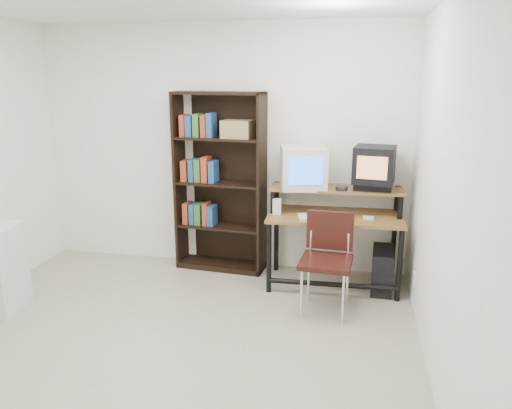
% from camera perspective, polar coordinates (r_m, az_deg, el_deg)
% --- Properties ---
extents(floor, '(4.00, 4.00, 0.01)m').
position_cam_1_polar(floor, '(4.05, -11.24, -16.58)').
color(floor, '#B3AB94').
rests_on(floor, ground).
extents(back_wall, '(4.00, 0.01, 2.60)m').
position_cam_1_polar(back_wall, '(5.42, -3.96, 6.41)').
color(back_wall, white).
rests_on(back_wall, floor).
extents(right_wall, '(0.01, 4.00, 2.60)m').
position_cam_1_polar(right_wall, '(3.33, 21.23, 0.14)').
color(right_wall, white).
rests_on(right_wall, floor).
extents(computer_desk, '(1.32, 0.69, 0.98)m').
position_cam_1_polar(computer_desk, '(5.00, 8.99, -1.50)').
color(computer_desk, brown).
rests_on(computer_desk, floor).
extents(crt_monitor, '(0.52, 0.52, 0.41)m').
position_cam_1_polar(crt_monitor, '(5.00, 5.42, 4.25)').
color(crt_monitor, beige).
rests_on(crt_monitor, computer_desk).
extents(vcr, '(0.36, 0.26, 0.08)m').
position_cam_1_polar(vcr, '(5.03, 13.10, 2.05)').
color(vcr, black).
rests_on(vcr, computer_desk).
extents(crt_tv, '(0.43, 0.42, 0.36)m').
position_cam_1_polar(crt_tv, '(4.98, 13.37, 4.45)').
color(crt_tv, black).
rests_on(crt_tv, vcr).
extents(cd_spindle, '(0.13, 0.13, 0.05)m').
position_cam_1_polar(cd_spindle, '(4.93, 9.74, 1.78)').
color(cd_spindle, '#26262B').
rests_on(cd_spindle, computer_desk).
extents(keyboard, '(0.50, 0.31, 0.03)m').
position_cam_1_polar(keyboard, '(4.85, 7.65, -1.48)').
color(keyboard, beige).
rests_on(keyboard, computer_desk).
extents(mousepad, '(0.24, 0.20, 0.01)m').
position_cam_1_polar(mousepad, '(4.88, 12.91, -1.83)').
color(mousepad, black).
rests_on(mousepad, computer_desk).
extents(mouse, '(0.10, 0.06, 0.03)m').
position_cam_1_polar(mouse, '(4.88, 12.71, -1.56)').
color(mouse, white).
rests_on(mouse, mousepad).
extents(desk_speaker, '(0.08, 0.08, 0.17)m').
position_cam_1_polar(desk_speaker, '(4.92, 2.43, -0.32)').
color(desk_speaker, beige).
rests_on(desk_speaker, computer_desk).
extents(pc_tower, '(0.22, 0.46, 0.42)m').
position_cam_1_polar(pc_tower, '(5.11, 14.23, -7.24)').
color(pc_tower, black).
rests_on(pc_tower, floor).
extents(school_chair, '(0.48, 0.48, 0.89)m').
position_cam_1_polar(school_chair, '(4.50, 8.16, -5.34)').
color(school_chair, black).
rests_on(school_chair, floor).
extents(bookshelf, '(0.98, 0.40, 1.91)m').
position_cam_1_polar(bookshelf, '(5.34, -4.08, 2.72)').
color(bookshelf, black).
rests_on(bookshelf, floor).
extents(wall_outlet, '(0.02, 0.08, 0.12)m').
position_cam_1_polar(wall_outlet, '(4.72, 17.63, -8.18)').
color(wall_outlet, beige).
rests_on(wall_outlet, right_wall).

